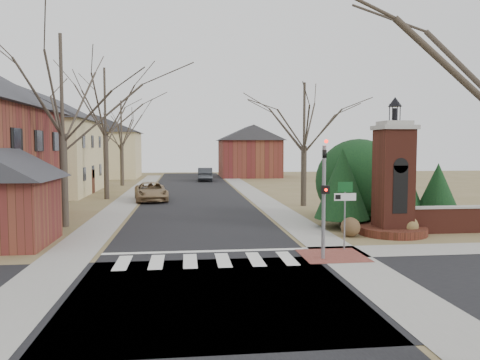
{
  "coord_description": "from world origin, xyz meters",
  "views": [
    {
      "loc": [
        -0.73,
        -16.0,
        4.16
      ],
      "look_at": [
        1.83,
        6.0,
        2.57
      ],
      "focal_mm": 35.0,
      "sensor_mm": 36.0,
      "label": 1
    }
  ],
  "objects": [
    {
      "name": "house_stucco_left",
      "position": [
        -13.5,
        27.0,
        4.59
      ],
      "size": [
        9.8,
        12.8,
        9.28
      ],
      "color": "beige",
      "rests_on": "ground"
    },
    {
      "name": "house_distant_right",
      "position": [
        7.99,
        47.99,
        3.65
      ],
      "size": [
        8.8,
        8.8,
        7.3
      ],
      "color": "brown",
      "rests_on": "ground"
    },
    {
      "name": "ground",
      "position": [
        0.0,
        0.0,
        0.0
      ],
      "size": [
        120.0,
        120.0,
        0.0
      ],
      "primitive_type": "plane",
      "color": "brown",
      "rests_on": "ground"
    },
    {
      "name": "bare_tree_1",
      "position": [
        -7.0,
        22.0,
        8.03
      ],
      "size": [
        8.4,
        8.4,
        11.64
      ],
      "color": "#473D33",
      "rests_on": "ground"
    },
    {
      "name": "brick_gate_monument",
      "position": [
        9.0,
        4.99,
        2.17
      ],
      "size": [
        3.2,
        3.2,
        6.47
      ],
      "color": "#5C261B",
      "rests_on": "ground"
    },
    {
      "name": "curb_apron",
      "position": [
        4.8,
        1.0,
        0.01
      ],
      "size": [
        2.4,
        2.4,
        0.02
      ],
      "primitive_type": "cube",
      "color": "brown",
      "rests_on": "ground"
    },
    {
      "name": "main_street",
      "position": [
        0.0,
        22.0,
        0.01
      ],
      "size": [
        8.0,
        70.0,
        0.01
      ],
      "primitive_type": "cube",
      "color": "black",
      "rests_on": "ground"
    },
    {
      "name": "evergreen_mass",
      "position": [
        9.0,
        9.5,
        2.4
      ],
      "size": [
        4.8,
        4.8,
        4.8
      ],
      "primitive_type": "sphere",
      "color": "black",
      "rests_on": "ground"
    },
    {
      "name": "evergreen_far",
      "position": [
        12.5,
        7.2,
        1.9
      ],
      "size": [
        2.4,
        2.4,
        3.3
      ],
      "color": "#473D33",
      "rests_on": "ground"
    },
    {
      "name": "evergreen_near",
      "position": [
        7.2,
        7.0,
        2.3
      ],
      "size": [
        2.8,
        2.8,
        4.1
      ],
      "color": "#473D33",
      "rests_on": "ground"
    },
    {
      "name": "crosswalk_zone",
      "position": [
        0.0,
        0.8,
        0.01
      ],
      "size": [
        8.0,
        2.2,
        0.02
      ],
      "primitive_type": "cube",
      "color": "silver",
      "rests_on": "ground"
    },
    {
      "name": "bare_tree_3",
      "position": [
        7.5,
        16.0,
        6.69
      ],
      "size": [
        7.0,
        7.0,
        9.7
      ],
      "color": "#473D33",
      "rests_on": "ground"
    },
    {
      "name": "traffic_signal_pole",
      "position": [
        4.3,
        0.57,
        2.59
      ],
      "size": [
        0.28,
        0.41,
        4.5
      ],
      "color": "slate",
      "rests_on": "ground"
    },
    {
      "name": "dry_shrub_left",
      "position": [
        6.8,
        4.6,
        0.45
      ],
      "size": [
        0.9,
        0.9,
        0.9
      ],
      "primitive_type": "sphere",
      "color": "brown",
      "rests_on": "ground"
    },
    {
      "name": "house_distant_left",
      "position": [
        -12.01,
        48.0,
        4.25
      ],
      "size": [
        10.8,
        8.8,
        8.53
      ],
      "color": "beige",
      "rests_on": "ground"
    },
    {
      "name": "bare_tree_0",
      "position": [
        -7.0,
        9.0,
        7.7
      ],
      "size": [
        8.05,
        8.05,
        11.15
      ],
      "color": "#473D33",
      "rests_on": "ground"
    },
    {
      "name": "stop_bar",
      "position": [
        0.0,
        2.3,
        0.01
      ],
      "size": [
        8.0,
        0.35,
        0.02
      ],
      "primitive_type": "cube",
      "color": "silver",
      "rests_on": "ground"
    },
    {
      "name": "sidewalk_right_main",
      "position": [
        5.2,
        22.0,
        0.01
      ],
      "size": [
        2.0,
        60.0,
        0.02
      ],
      "primitive_type": "cube",
      "color": "gray",
      "rests_on": "ground"
    },
    {
      "name": "evergreen_mid",
      "position": [
        10.5,
        8.2,
        2.6
      ],
      "size": [
        3.4,
        3.4,
        4.7
      ],
      "color": "#473D33",
      "rests_on": "ground"
    },
    {
      "name": "sign_post",
      "position": [
        5.59,
        1.99,
        1.95
      ],
      "size": [
        0.9,
        0.07,
        2.75
      ],
      "color": "slate",
      "rests_on": "ground"
    },
    {
      "name": "bare_tree_2",
      "position": [
        -7.5,
        35.0,
        7.03
      ],
      "size": [
        7.35,
        7.35,
        10.19
      ],
      "color": "#473D33",
      "rests_on": "ground"
    },
    {
      "name": "cross_street",
      "position": [
        0.0,
        -3.0,
        0.01
      ],
      "size": [
        120.0,
        8.0,
        0.01
      ],
      "primitive_type": "cube",
      "color": "black",
      "rests_on": "ground"
    },
    {
      "name": "dry_shrub_right",
      "position": [
        9.62,
        4.6,
        0.45
      ],
      "size": [
        0.89,
        0.89,
        0.89
      ],
      "primitive_type": "sphere",
      "color": "brown",
      "rests_on": "ground"
    },
    {
      "name": "sidewalk_left",
      "position": [
        -5.2,
        22.0,
        0.01
      ],
      "size": [
        2.0,
        60.0,
        0.02
      ],
      "primitive_type": "cube",
      "color": "gray",
      "rests_on": "ground"
    },
    {
      "name": "distant_car",
      "position": [
        1.6,
        40.69,
        0.81
      ],
      "size": [
        1.87,
        4.96,
        1.62
      ],
      "primitive_type": "imported",
      "rotation": [
        0.0,
        0.0,
        3.11
      ],
      "color": "#34373C",
      "rests_on": "ground"
    },
    {
      "name": "pickup_truck",
      "position": [
        -3.4,
        20.27,
        0.71
      ],
      "size": [
        3.0,
        5.38,
        1.42
      ],
      "primitive_type": "imported",
      "rotation": [
        0.0,
        0.0,
        0.13
      ],
      "color": "#92754F",
      "rests_on": "ground"
    }
  ]
}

